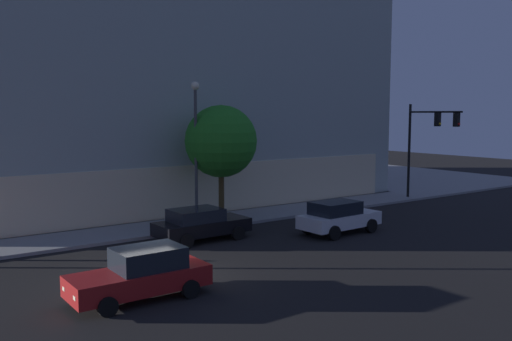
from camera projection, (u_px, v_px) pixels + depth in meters
name	position (u px, v px, depth m)	size (l,w,h in m)	color
ground_plane	(152.00, 281.00, 19.45)	(120.00, 120.00, 0.00)	black
modern_building	(135.00, 64.00, 41.04)	(29.81, 24.60, 19.43)	#4C4C51
traffic_light_far_corner	(428.00, 133.00, 36.47)	(0.40, 4.05, 6.45)	black
street_lamp_sidewalk	(196.00, 135.00, 27.90)	(0.44, 0.44, 7.42)	#444444
sidewalk_tree	(221.00, 141.00, 29.07)	(3.88, 3.88, 6.26)	#4D3B1E
car_red	(142.00, 274.00, 17.47)	(4.50, 2.01, 1.66)	maroon
car_black	(200.00, 224.00, 25.54)	(4.51, 2.23, 1.53)	black
car_white	(338.00, 217.00, 27.05)	(4.37, 2.20, 1.62)	silver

